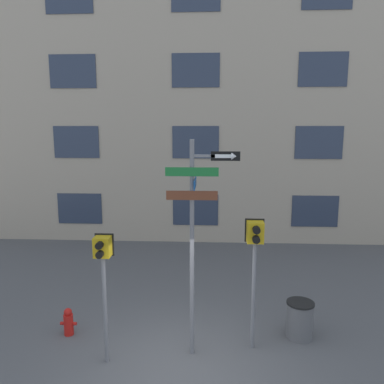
% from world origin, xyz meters
% --- Properties ---
extents(ground_plane, '(60.00, 60.00, 0.00)m').
position_xyz_m(ground_plane, '(0.00, 0.00, 0.00)').
color(ground_plane, '#515154').
extents(building_facade, '(24.00, 0.64, 13.68)m').
position_xyz_m(building_facade, '(-0.00, 8.64, 6.84)').
color(building_facade, tan).
rests_on(building_facade, ground_plane).
extents(street_sign_pole, '(1.43, 0.77, 4.46)m').
position_xyz_m(street_sign_pole, '(0.33, 0.62, 2.71)').
color(street_sign_pole, slate).
rests_on(street_sign_pole, ground_plane).
extents(pedestrian_signal_left, '(0.37, 0.40, 2.65)m').
position_xyz_m(pedestrian_signal_left, '(-1.44, 0.24, 2.08)').
color(pedestrian_signal_left, slate).
rests_on(pedestrian_signal_left, ground_plane).
extents(pedestrian_signal_right, '(0.40, 0.40, 2.83)m').
position_xyz_m(pedestrian_signal_right, '(1.54, 0.89, 2.25)').
color(pedestrian_signal_right, slate).
rests_on(pedestrian_signal_right, ground_plane).
extents(fire_hydrant, '(0.37, 0.21, 0.64)m').
position_xyz_m(fire_hydrant, '(-2.59, 1.19, 0.31)').
color(fire_hydrant, red).
rests_on(fire_hydrant, ground_plane).
extents(trash_bin, '(0.62, 0.62, 0.84)m').
position_xyz_m(trash_bin, '(2.65, 1.36, 0.42)').
color(trash_bin, '#59595B').
rests_on(trash_bin, ground_plane).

